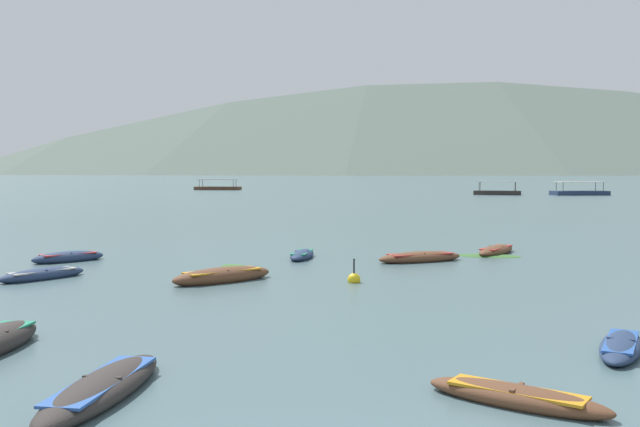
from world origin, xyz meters
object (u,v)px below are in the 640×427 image
at_px(rowboat_10, 517,397).
at_px(ferry_0, 579,193).
at_px(ferry_2, 497,192).
at_px(rowboat_11, 621,346).
at_px(rowboat_4, 223,276).
at_px(rowboat_2, 420,258).
at_px(ferry_1, 218,188).
at_px(rowboat_0, 496,250).
at_px(mooring_buoy, 354,279).
at_px(rowboat_7, 42,275).
at_px(rowboat_8, 302,255).
at_px(rowboat_13, 68,257).
at_px(rowboat_1, 102,388).

height_order(rowboat_10, ferry_0, ferry_0).
xyz_separation_m(ferry_0, ferry_2, (-13.72, 1.99, 0.00)).
bearing_deg(rowboat_11, rowboat_4, 132.86).
relative_size(rowboat_2, ferry_1, 0.41).
xyz_separation_m(rowboat_0, ferry_2, (26.36, 87.09, 0.29)).
bearing_deg(mooring_buoy, ferry_1, 97.65).
xyz_separation_m(rowboat_2, rowboat_7, (-15.04, -4.45, -0.02)).
height_order(rowboat_7, mooring_buoy, mooring_buoy).
xyz_separation_m(rowboat_8, ferry_2, (35.87, 88.44, 0.30)).
height_order(rowboat_2, rowboat_11, rowboat_2).
distance_m(rowboat_4, ferry_0, 107.10).
xyz_separation_m(rowboat_0, ferry_1, (-25.49, 123.14, 0.28)).
bearing_deg(mooring_buoy, rowboat_10, -83.57).
bearing_deg(ferry_0, rowboat_2, -116.78).
bearing_deg(rowboat_0, ferry_0, 64.78).
bearing_deg(ferry_2, rowboat_13, -117.46).
distance_m(rowboat_8, ferry_2, 95.44).
height_order(rowboat_11, rowboat_13, rowboat_13).
bearing_deg(rowboat_13, rowboat_2, -2.77).
relative_size(rowboat_1, rowboat_4, 1.12).
distance_m(rowboat_0, rowboat_1, 25.23).
distance_m(rowboat_1, rowboat_8, 20.36).
xyz_separation_m(rowboat_4, ferry_1, (-12.94, 131.31, 0.24)).
distance_m(rowboat_8, ferry_1, 125.52).
bearing_deg(rowboat_0, rowboat_13, -174.15).
distance_m(rowboat_11, ferry_1, 143.62).
bearing_deg(rowboat_11, ferry_2, 74.58).
bearing_deg(rowboat_11, ferry_0, 67.55).
relative_size(rowboat_2, rowboat_4, 1.09).
height_order(rowboat_0, rowboat_11, rowboat_0).
bearing_deg(rowboat_13, rowboat_1, -71.45).
xyz_separation_m(rowboat_0, rowboat_1, (-13.48, -21.32, -0.00)).
height_order(rowboat_11, ferry_1, ferry_1).
height_order(rowboat_0, ferry_0, ferry_0).
bearing_deg(rowboat_11, rowboat_7, 145.32).
height_order(ferry_0, ferry_1, same).
xyz_separation_m(rowboat_2, ferry_2, (30.63, 89.89, 0.27)).
bearing_deg(rowboat_4, rowboat_10, -65.65).
height_order(rowboat_1, rowboat_13, rowboat_13).
relative_size(rowboat_2, rowboat_8, 1.30).
xyz_separation_m(rowboat_10, mooring_buoy, (-1.52, 13.47, -0.03)).
bearing_deg(ferry_0, mooring_buoy, -117.07).
height_order(rowboat_2, ferry_0, ferry_0).
bearing_deg(rowboat_13, rowboat_7, -83.03).
bearing_deg(ferry_2, rowboat_11, -105.42).
xyz_separation_m(rowboat_13, ferry_2, (46.31, 89.13, 0.27)).
relative_size(rowboat_7, rowboat_8, 0.97).
relative_size(rowboat_7, rowboat_11, 0.97).
height_order(rowboat_7, ferry_1, ferry_1).
bearing_deg(rowboat_0, ferry_1, 101.69).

